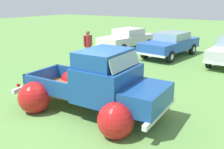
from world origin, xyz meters
TOP-DOWN VIEW (x-y plane):
  - ground_plane at (0.00, 0.00)m, footprint 80.00×80.00m
  - vintage_pickup_truck at (0.39, 0.02)m, footprint 4.72×2.97m
  - show_car_0 at (-4.09, 8.93)m, footprint 2.34×4.39m
  - show_car_1 at (-0.94, 8.67)m, footprint 2.25×4.65m
  - spectator_0 at (-4.08, 4.84)m, footprint 0.43×0.53m

SIDE VIEW (x-z plane):
  - ground_plane at x=0.00m, z-range 0.00..0.00m
  - vintage_pickup_truck at x=0.39m, z-range -0.22..1.74m
  - show_car_0 at x=-4.09m, z-range 0.06..1.49m
  - show_car_1 at x=-0.94m, z-range 0.07..1.50m
  - spectator_0 at x=-4.08m, z-range 0.12..1.80m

